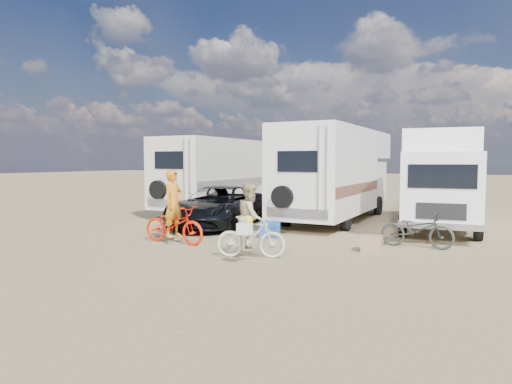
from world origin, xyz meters
The scene contains 12 objects.
ground centered at (0.00, 0.00, 0.00)m, with size 140.00×140.00×0.00m, color #907C56.
rv_main centered at (0.36, 7.08, 1.69)m, with size 2.30×7.92×3.38m, color silver, non-canonical shape.
rv_left centered at (-4.89, 7.66, 1.56)m, with size 2.31×7.90×3.12m, color silver, non-canonical shape.
box_truck centered at (4.01, 6.41, 1.60)m, with size 2.24×6.17×3.21m, color white, non-canonical shape.
dark_suv centered at (-2.76, 3.73, 0.68)m, with size 2.25×4.88×1.36m, color black.
bike_man centered at (-2.05, 0.42, 0.51)m, with size 0.68×1.94×1.02m, color red.
bike_woman centered at (0.66, -0.23, 0.48)m, with size 0.45×1.60×0.96m, color #B6B89C.
rider_man centered at (-2.05, 0.42, 0.91)m, with size 0.66×0.43×1.81m, color #C66F16.
rider_woman centered at (0.66, -0.23, 0.78)m, with size 0.75×0.59×1.55m, color tan.
bike_parked centered at (3.84, 2.83, 0.47)m, with size 0.63×1.80×0.95m, color #272926.
cooler centered at (-0.17, 2.48, 0.23)m, with size 0.58×0.42×0.46m, color #244C96.
crate centered at (2.95, 1.81, 0.19)m, with size 0.48×0.48×0.39m, color #907150.
Camera 1 is at (5.53, -9.19, 2.23)m, focal length 31.57 mm.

